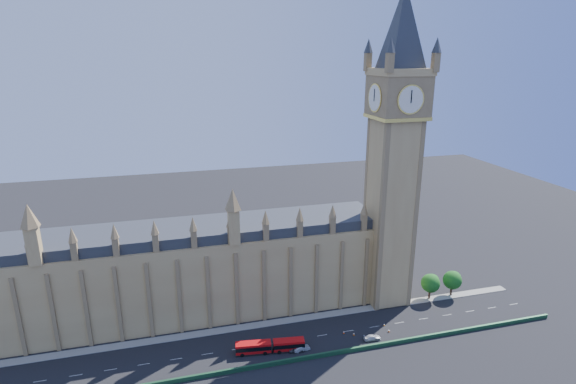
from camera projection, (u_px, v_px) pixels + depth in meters
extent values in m
plane|color=black|center=(281.00, 342.00, 123.14)|extent=(400.00, 400.00, 0.00)
cube|color=#AA8752|center=(181.00, 276.00, 133.66)|extent=(120.00, 20.00, 25.00)
cube|color=#2D3035|center=(178.00, 232.00, 129.58)|extent=(120.00, 18.00, 3.00)
cube|color=#AA8752|center=(390.00, 214.00, 137.01)|extent=(12.00, 12.00, 58.00)
cube|color=olive|center=(398.00, 97.00, 126.81)|extent=(14.00, 14.00, 12.00)
cylinder|color=silver|center=(411.00, 100.00, 120.21)|extent=(7.20, 0.30, 7.20)
cube|color=#AA8752|center=(400.00, 72.00, 124.77)|extent=(14.50, 14.50, 2.00)
cube|color=#1E4C2D|center=(289.00, 361.00, 114.65)|extent=(160.00, 0.60, 1.20)
cube|color=gray|center=(273.00, 323.00, 131.90)|extent=(160.00, 3.00, 0.16)
cylinder|color=#382619|center=(429.00, 293.00, 144.64)|extent=(0.70, 0.70, 4.00)
sphere|color=#154F15|center=(430.00, 283.00, 143.62)|extent=(6.00, 6.00, 6.00)
sphere|color=#154F15|center=(432.00, 281.00, 143.92)|extent=(4.38, 4.38, 4.38)
cylinder|color=#382619|center=(451.00, 290.00, 146.61)|extent=(0.70, 0.70, 4.00)
sphere|color=#154F15|center=(452.00, 280.00, 145.59)|extent=(6.00, 6.00, 6.00)
sphere|color=#154F15|center=(454.00, 278.00, 145.89)|extent=(4.38, 4.38, 4.38)
cube|color=red|center=(253.00, 348.00, 118.16)|extent=(9.57, 3.79, 3.10)
cube|color=red|center=(289.00, 345.00, 119.32)|extent=(8.55, 3.65, 3.10)
cube|color=black|center=(253.00, 347.00, 118.05)|extent=(9.63, 3.84, 1.18)
cube|color=black|center=(289.00, 344.00, 119.22)|extent=(8.60, 3.71, 1.18)
cylinder|color=black|center=(270.00, 347.00, 118.76)|extent=(1.14, 2.57, 2.48)
cylinder|color=black|center=(242.00, 355.00, 116.87)|extent=(1.07, 0.44, 1.03)
cylinder|color=black|center=(242.00, 349.00, 119.32)|extent=(1.07, 0.44, 1.03)
cylinder|color=black|center=(265.00, 353.00, 117.60)|extent=(1.07, 0.44, 1.03)
cylinder|color=black|center=(264.00, 347.00, 120.06)|extent=(1.07, 0.44, 1.03)
cylinder|color=black|center=(279.00, 352.00, 118.07)|extent=(1.07, 0.44, 1.03)
cylinder|color=black|center=(278.00, 346.00, 120.53)|extent=(1.07, 0.44, 1.03)
cylinder|color=black|center=(299.00, 351.00, 118.73)|extent=(1.07, 0.44, 1.03)
cylinder|color=black|center=(298.00, 345.00, 121.18)|extent=(1.07, 0.44, 1.03)
imported|color=#3B3E43|center=(296.00, 350.00, 118.93)|extent=(4.00, 1.85, 1.33)
imported|color=#A0A4A8|center=(302.00, 348.00, 119.34)|extent=(4.63, 2.07, 1.48)
imported|color=silver|center=(372.00, 338.00, 123.89)|extent=(4.89, 2.13, 1.40)
cube|color=black|center=(344.00, 333.00, 126.88)|extent=(0.56, 0.56, 0.04)
cone|color=#E7470C|center=(344.00, 332.00, 126.77)|extent=(0.62, 0.62, 0.76)
cylinder|color=white|center=(344.00, 332.00, 126.74)|extent=(0.37, 0.37, 0.13)
cube|color=black|center=(389.00, 332.00, 127.59)|extent=(0.56, 0.56, 0.05)
cone|color=#E7580C|center=(389.00, 331.00, 127.48)|extent=(0.62, 0.62, 0.79)
cylinder|color=white|center=(389.00, 330.00, 127.44)|extent=(0.38, 0.38, 0.14)
cube|color=black|center=(354.00, 335.00, 126.06)|extent=(0.58, 0.58, 0.05)
cone|color=#D8650B|center=(354.00, 334.00, 125.95)|extent=(0.64, 0.64, 0.79)
cylinder|color=white|center=(354.00, 334.00, 125.92)|extent=(0.38, 0.38, 0.14)
cube|color=black|center=(384.00, 326.00, 130.52)|extent=(0.41, 0.41, 0.04)
cone|color=orange|center=(384.00, 325.00, 130.43)|extent=(0.45, 0.45, 0.71)
cylinder|color=white|center=(384.00, 324.00, 130.40)|extent=(0.34, 0.34, 0.12)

